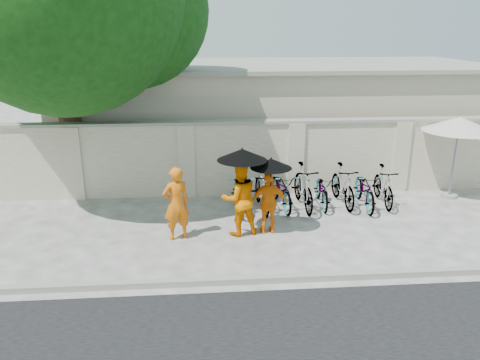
{
  "coord_description": "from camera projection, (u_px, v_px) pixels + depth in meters",
  "views": [
    {
      "loc": [
        -0.53,
        -9.25,
        4.46
      ],
      "look_at": [
        0.3,
        1.03,
        1.1
      ],
      "focal_mm": 35.0,
      "sensor_mm": 36.0,
      "label": 1
    }
  ],
  "objects": [
    {
      "name": "building_behind",
      "position": [
        275.0,
        113.0,
        16.48
      ],
      "size": [
        14.0,
        6.0,
        3.2
      ],
      "primitive_type": "cube",
      "color": "#C0B49B",
      "rests_on": "ground"
    },
    {
      "name": "bike_1",
      "position": [
        262.0,
        190.0,
        11.89
      ],
      "size": [
        0.62,
        1.79,
        1.06
      ],
      "primitive_type": "imported",
      "rotation": [
        0.0,
        0.0,
        0.07
      ],
      "color": "gray",
      "rests_on": "ground"
    },
    {
      "name": "bike_2",
      "position": [
        282.0,
        189.0,
        12.11
      ],
      "size": [
        0.82,
        1.87,
        0.95
      ],
      "primitive_type": "imported",
      "rotation": [
        0.0,
        0.0,
        0.11
      ],
      "color": "gray",
      "rests_on": "ground"
    },
    {
      "name": "bike_0",
      "position": [
        240.0,
        191.0,
        11.94
      ],
      "size": [
        0.67,
        1.89,
        0.99
      ],
      "primitive_type": "imported",
      "rotation": [
        0.0,
        0.0,
        -0.01
      ],
      "color": "gray",
      "rests_on": "ground"
    },
    {
      "name": "shade_tree",
      "position": [
        68.0,
        0.0,
        11.15
      ],
      "size": [
        6.7,
        6.2,
        8.2
      ],
      "color": "brown",
      "rests_on": "ground"
    },
    {
      "name": "bike_7",
      "position": [
        383.0,
        186.0,
        12.29
      ],
      "size": [
        0.62,
        1.73,
        1.02
      ],
      "primitive_type": "imported",
      "rotation": [
        0.0,
        0.0,
        -0.08
      ],
      "color": "gray",
      "rests_on": "ground"
    },
    {
      "name": "compound_wall",
      "position": [
        259.0,
        159.0,
        12.99
      ],
      "size": [
        20.0,
        0.3,
        2.0
      ],
      "primitive_type": "cube",
      "color": "beige",
      "rests_on": "ground"
    },
    {
      "name": "bike_3",
      "position": [
        303.0,
        187.0,
        12.02
      ],
      "size": [
        0.6,
        1.92,
        1.14
      ],
      "primitive_type": "imported",
      "rotation": [
        0.0,
        0.0,
        0.03
      ],
      "color": "gray",
      "rests_on": "ground"
    },
    {
      "name": "parasol_right",
      "position": [
        271.0,
        163.0,
        10.12
      ],
      "size": [
        0.92,
        0.92,
        0.96
      ],
      "color": "black",
      "rests_on": "ground"
    },
    {
      "name": "bike_6",
      "position": [
        365.0,
        189.0,
        12.12
      ],
      "size": [
        0.76,
        1.85,
        0.95
      ],
      "primitive_type": "imported",
      "rotation": [
        0.0,
        0.0,
        -0.07
      ],
      "color": "gray",
      "rests_on": "ground"
    },
    {
      "name": "monk_center",
      "position": [
        239.0,
        198.0,
        10.39
      ],
      "size": [
        0.96,
        0.83,
        1.7
      ],
      "primitive_type": "imported",
      "rotation": [
        0.0,
        0.0,
        3.39
      ],
      "color": "orange",
      "rests_on": "ground"
    },
    {
      "name": "monk_right",
      "position": [
        269.0,
        203.0,
        10.49
      ],
      "size": [
        0.85,
        0.38,
        1.43
      ],
      "primitive_type": "imported",
      "rotation": [
        0.0,
        0.0,
        3.18
      ],
      "color": "orange",
      "rests_on": "ground"
    },
    {
      "name": "ground",
      "position": [
        230.0,
        243.0,
        10.19
      ],
      "size": [
        80.0,
        80.0,
        0.0
      ],
      "primitive_type": "plane",
      "color": "beige"
    },
    {
      "name": "bike_5",
      "position": [
        343.0,
        185.0,
        12.25
      ],
      "size": [
        0.58,
        1.8,
        1.07
      ],
      "primitive_type": "imported",
      "rotation": [
        0.0,
        0.0,
        0.04
      ],
      "color": "gray",
      "rests_on": "ground"
    },
    {
      "name": "bike_4",
      "position": [
        322.0,
        190.0,
        12.23
      ],
      "size": [
        0.69,
        1.67,
        0.86
      ],
      "primitive_type": "imported",
      "rotation": [
        0.0,
        0.0,
        -0.08
      ],
      "color": "gray",
      "rests_on": "ground"
    },
    {
      "name": "parasol_center",
      "position": [
        242.0,
        155.0,
        9.99
      ],
      "size": [
        1.09,
        1.09,
        1.04
      ],
      "color": "black",
      "rests_on": "ground"
    },
    {
      "name": "monk_left",
      "position": [
        176.0,
        203.0,
        10.18
      ],
      "size": [
        0.71,
        0.6,
        1.64
      ],
      "primitive_type": "imported",
      "rotation": [
        0.0,
        0.0,
        3.55
      ],
      "color": "orange",
      "rests_on": "ground"
    },
    {
      "name": "patio_umbrella",
      "position": [
        459.0,
        125.0,
        12.32
      ],
      "size": [
        1.9,
        1.9,
        2.25
      ],
      "rotation": [
        0.0,
        0.0,
        0.01
      ],
      "color": "gray",
      "rests_on": "ground"
    },
    {
      "name": "kerb",
      "position": [
        236.0,
        280.0,
        8.56
      ],
      "size": [
        40.0,
        0.16,
        0.12
      ],
      "primitive_type": "cube",
      "color": "gray",
      "rests_on": "ground"
    }
  ]
}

